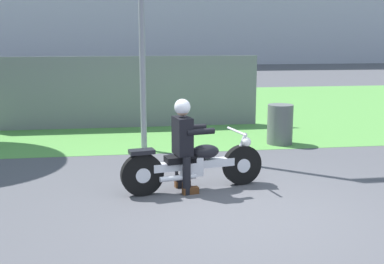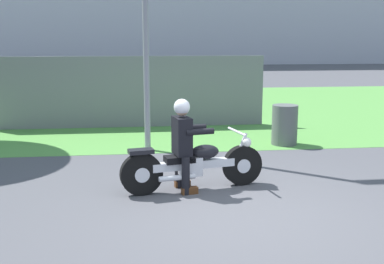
{
  "view_description": "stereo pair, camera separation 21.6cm",
  "coord_description": "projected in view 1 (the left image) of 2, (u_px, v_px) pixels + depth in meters",
  "views": [
    {
      "loc": [
        -1.54,
        -5.77,
        2.28
      ],
      "look_at": [
        -0.5,
        1.36,
        0.85
      ],
      "focal_mm": 45.09,
      "sensor_mm": 36.0,
      "label": 1
    },
    {
      "loc": [
        -1.33,
        -5.79,
        2.28
      ],
      "look_at": [
        -0.5,
        1.36,
        0.85
      ],
      "focal_mm": 45.09,
      "sensor_mm": 36.0,
      "label": 2
    }
  ],
  "objects": [
    {
      "name": "motorcycle_lead",
      "position": [
        194.0,
        165.0,
        7.24
      ],
      "size": [
        2.2,
        0.76,
        0.87
      ],
      "rotation": [
        0.0,
        0.0,
        0.2
      ],
      "color": "black",
      "rests_on": "ground"
    },
    {
      "name": "fence_segment",
      "position": [
        121.0,
        92.0,
        12.14
      ],
      "size": [
        7.0,
        0.06,
        1.8
      ],
      "primitive_type": "cube",
      "color": "slate",
      "rests_on": "ground"
    },
    {
      "name": "trash_can",
      "position": [
        280.0,
        124.0,
        10.34
      ],
      "size": [
        0.54,
        0.54,
        0.86
      ],
      "primitive_type": "cylinder",
      "color": "#595E5B",
      "rests_on": "ground"
    },
    {
      "name": "ground",
      "position": [
        245.0,
        215.0,
        6.26
      ],
      "size": [
        120.0,
        120.0,
        0.0
      ],
      "primitive_type": "plane",
      "color": "#4C4C51"
    },
    {
      "name": "rider_lead",
      "position": [
        184.0,
        138.0,
        7.1
      ],
      "size": [
        0.61,
        0.53,
        1.39
      ],
      "rotation": [
        0.0,
        0.0,
        0.2
      ],
      "color": "black",
      "rests_on": "ground"
    },
    {
      "name": "grass_verge",
      "position": [
        171.0,
        109.0,
        15.49
      ],
      "size": [
        60.0,
        12.0,
        0.01
      ],
      "primitive_type": "cube",
      "color": "#549342",
      "rests_on": "ground"
    }
  ]
}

